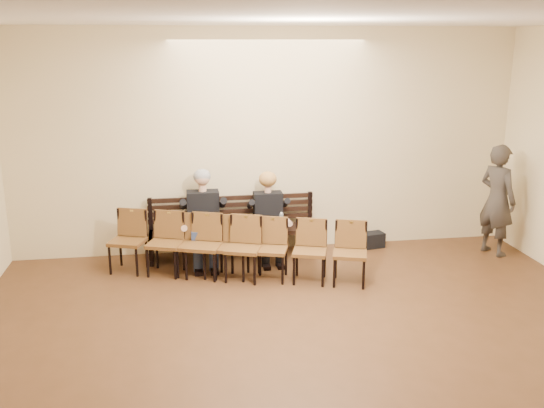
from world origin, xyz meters
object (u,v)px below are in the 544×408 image
(water_bottle, at_px, (281,227))
(passerby, at_px, (498,192))
(bench, at_px, (233,243))
(chair_row_back, at_px, (270,250))
(seated_man, at_px, (204,216))
(seated_woman, at_px, (269,219))
(bag, at_px, (373,240))
(chair_row_front, at_px, (184,245))
(laptop, at_px, (205,228))

(water_bottle, height_order, passerby, passerby)
(bench, distance_m, chair_row_back, 1.10)
(seated_man, distance_m, water_bottle, 1.19)
(seated_woman, height_order, water_bottle, seated_woman)
(bench, relative_size, seated_woman, 2.05)
(bench, relative_size, passerby, 1.28)
(passerby, bearing_deg, bag, 50.28)
(bench, distance_m, chair_row_front, 1.03)
(bag, distance_m, chair_row_back, 2.19)
(seated_man, xyz_separation_m, chair_row_front, (-0.31, -0.53, -0.27))
(seated_man, bearing_deg, laptop, -88.11)
(bench, height_order, bag, bench)
(seated_man, bearing_deg, passerby, -4.47)
(seated_man, xyz_separation_m, seated_woman, (1.00, 0.00, -0.09))
(bench, xyz_separation_m, water_bottle, (0.70, -0.35, 0.33))
(seated_woman, distance_m, laptop, 1.01)
(laptop, distance_m, water_bottle, 1.15)
(bag, bearing_deg, laptop, -172.43)
(laptop, height_order, chair_row_back, chair_row_back)
(seated_man, height_order, water_bottle, seated_man)
(seated_man, distance_m, chair_row_back, 1.28)
(chair_row_back, bearing_deg, laptop, 158.57)
(passerby, distance_m, chair_row_back, 3.75)
(laptop, bearing_deg, passerby, -4.63)
(water_bottle, bearing_deg, laptop, 176.00)
(water_bottle, relative_size, chair_row_front, 0.10)
(bench, xyz_separation_m, bag, (2.31, 0.10, -0.10))
(bag, height_order, chair_row_back, chair_row_back)
(seated_man, height_order, passerby, passerby)
(bench, distance_m, bag, 2.31)
(passerby, relative_size, chair_row_back, 0.75)
(bag, bearing_deg, seated_man, -175.45)
(seated_woman, xyz_separation_m, passerby, (3.56, -0.36, 0.38))
(bag, bearing_deg, chair_row_front, -166.29)
(bag, height_order, chair_row_front, chair_row_front)
(bench, bearing_deg, water_bottle, -26.36)
(passerby, bearing_deg, seated_woman, 62.38)
(bench, height_order, chair_row_back, chair_row_back)
(passerby, bearing_deg, seated_man, 63.63)
(bench, relative_size, laptop, 7.42)
(bag, height_order, passerby, passerby)
(laptop, bearing_deg, chair_row_front, -131.35)
(bench, height_order, seated_woman, seated_woman)
(bench, bearing_deg, chair_row_back, -66.26)
(seated_woman, height_order, bag, seated_woman)
(laptop, xyz_separation_m, bag, (2.76, 0.37, -0.45))
(seated_man, relative_size, bag, 4.30)
(seated_woman, xyz_separation_m, laptop, (-1.00, -0.15, -0.06))
(seated_man, relative_size, chair_row_back, 0.54)
(bench, xyz_separation_m, passerby, (4.10, -0.48, 0.79))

